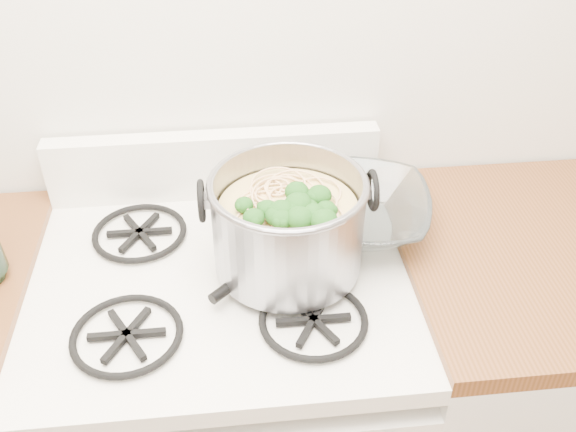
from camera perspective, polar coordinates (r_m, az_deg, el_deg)
The scene contains 6 objects.
gas_range at distance 1.65m, azimuth -5.01°, elevation -17.51°, with size 0.76×0.66×0.92m.
counter_left at distance 1.72m, azimuth -22.90°, elevation -17.18°, with size 0.25×0.65×0.92m.
counter_right at distance 1.84m, azimuth 24.25°, elevation -13.16°, with size 1.00×0.65×0.92m.
stock_pot at distance 1.24m, azimuth -0.00°, elevation -0.86°, with size 0.33×0.30×0.21m.
spatula at distance 1.35m, azimuth 0.96°, elevation -1.68°, with size 0.29×0.31×0.02m, color black, non-canonical shape.
glass_bowl at distance 1.39m, azimuth 5.83°, elevation -0.29°, with size 0.13×0.13×0.03m, color white.
Camera 1 is at (0.03, 0.29, 1.77)m, focal length 40.00 mm.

